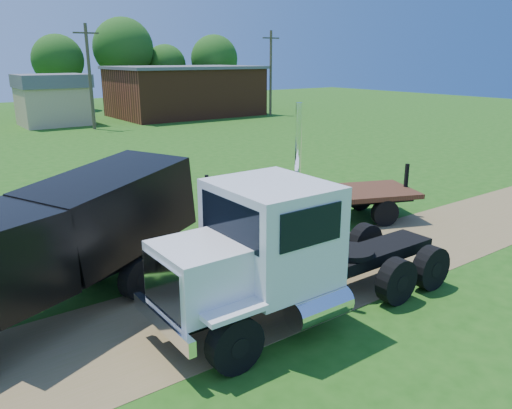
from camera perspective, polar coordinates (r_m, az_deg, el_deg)
ground at (r=14.57m, az=4.96°, el=-8.78°), size 140.00×140.00×0.00m
dirt_track at (r=14.56m, az=4.96°, el=-8.76°), size 120.00×4.20×0.01m
white_semi_tractor at (r=11.85m, az=2.21°, el=-5.54°), size 8.55×3.08×5.15m
black_dump_truck at (r=13.25m, az=-20.82°, el=-3.54°), size 8.04×5.18×3.47m
orange_pickup at (r=21.84m, az=-16.81°, el=1.22°), size 5.24×2.58×1.43m
flatbed_trailer at (r=19.38m, az=6.32°, el=0.53°), size 8.61×5.40×2.12m
spectator_a at (r=11.95m, az=-9.52°, el=-10.75°), size 0.61×0.44×1.56m
spectator_b at (r=18.28m, az=-20.64°, el=-1.55°), size 0.89×0.72×1.75m
brick_building at (r=56.70m, az=-8.10°, el=12.74°), size 15.40×10.40×5.30m
tan_shed at (r=51.61m, az=-22.16°, el=11.10°), size 6.20×5.40×4.70m
utility_poles at (r=47.25m, az=-18.47°, el=13.86°), size 42.20×0.28×9.00m
tree_row at (r=61.98m, az=-27.19°, el=15.00°), size 53.42×14.88×11.38m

